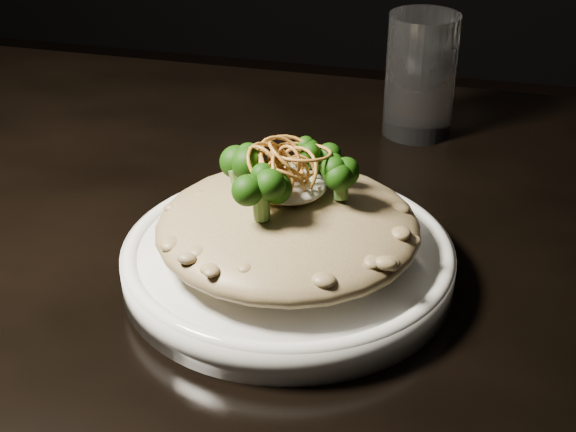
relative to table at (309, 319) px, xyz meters
name	(u,v)px	position (x,y,z in m)	size (l,w,h in m)	color
table	(309,319)	(0.00, 0.00, 0.00)	(1.10, 0.80, 0.75)	black
plate	(288,261)	(-0.01, -0.05, 0.10)	(0.26, 0.26, 0.03)	white
risotto	(288,227)	(0.00, -0.06, 0.13)	(0.20, 0.20, 0.04)	brown
broccoli	(284,174)	(-0.01, -0.05, 0.17)	(0.11, 0.11, 0.04)	black
cheese	(290,185)	(-0.01, -0.05, 0.16)	(0.06, 0.06, 0.02)	white
shallots	(280,160)	(-0.01, -0.06, 0.19)	(0.05, 0.05, 0.03)	brown
drinking_glass	(420,75)	(0.06, 0.25, 0.15)	(0.07, 0.07, 0.13)	silver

